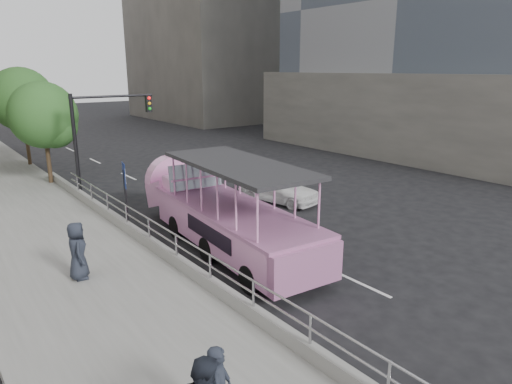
# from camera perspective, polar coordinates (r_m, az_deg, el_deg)

# --- Properties ---
(ground) EXTENTS (160.00, 160.00, 0.00)m
(ground) POSITION_cam_1_polar(r_m,az_deg,el_deg) (15.08, 4.63, -9.72)
(ground) COLOR black
(sidewalk) EXTENTS (5.50, 80.00, 0.30)m
(sidewalk) POSITION_cam_1_polar(r_m,az_deg,el_deg) (21.30, -26.38, -3.33)
(sidewalk) COLOR gray
(sidewalk) RESTS_ON ground
(kerb_wall) EXTENTS (0.24, 30.00, 0.36)m
(kerb_wall) POSITION_cam_1_polar(r_m,az_deg,el_deg) (14.76, -9.84, -8.44)
(kerb_wall) COLOR gray
(kerb_wall) RESTS_ON sidewalk
(guardrail) EXTENTS (0.07, 22.00, 0.71)m
(guardrail) POSITION_cam_1_polar(r_m,az_deg,el_deg) (14.51, -9.96, -6.03)
(guardrail) COLOR #ACABB0
(guardrail) RESTS_ON kerb_wall
(duck_boat) EXTENTS (3.26, 10.20, 3.33)m
(duck_boat) POSITION_cam_1_polar(r_m,az_deg,el_deg) (16.75, -4.54, -2.59)
(duck_boat) COLOR black
(duck_boat) RESTS_ON ground
(car) EXTENTS (2.52, 4.41, 1.41)m
(car) POSITION_cam_1_polar(r_m,az_deg,el_deg) (22.26, 2.84, 0.53)
(car) COLOR white
(car) RESTS_ON ground
(pedestrian_far) EXTENTS (0.71, 0.95, 1.75)m
(pedestrian_far) POSITION_cam_1_polar(r_m,az_deg,el_deg) (14.45, -21.43, -6.86)
(pedestrian_far) COLOR #232834
(pedestrian_far) RESTS_ON sidewalk
(parking_sign) EXTENTS (0.17, 0.64, 2.92)m
(parking_sign) POSITION_cam_1_polar(r_m,az_deg,el_deg) (18.07, -16.03, 0.10)
(parking_sign) COLOR black
(parking_sign) RESTS_ON ground
(traffic_signal) EXTENTS (4.20, 0.32, 5.20)m
(traffic_signal) POSITION_cam_1_polar(r_m,az_deg,el_deg) (23.97, -19.06, 7.58)
(traffic_signal) COLOR black
(traffic_signal) RESTS_ON ground
(street_tree_near) EXTENTS (3.52, 3.52, 5.72)m
(street_tree_near) POSITION_cam_1_polar(r_m,az_deg,el_deg) (26.80, -24.79, 8.43)
(street_tree_near) COLOR #3C2A1B
(street_tree_near) RESTS_ON ground
(street_tree_far) EXTENTS (3.97, 3.97, 6.45)m
(street_tree_far) POSITION_cam_1_polar(r_m,az_deg,el_deg) (32.65, -27.02, 10.02)
(street_tree_far) COLOR #3C2A1B
(street_tree_far) RESTS_ON ground
(tower_podium) EXTENTS (26.00, 26.00, 6.00)m
(tower_podium) POSITION_cam_1_polar(r_m,az_deg,el_deg) (44.21, 25.70, 9.41)
(tower_podium) COLOR gray
(tower_podium) RESTS_ON ground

